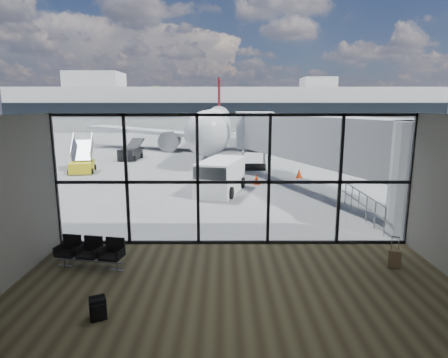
{
  "coord_description": "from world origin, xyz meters",
  "views": [
    {
      "loc": [
        -0.34,
        -12.37,
        4.74
      ],
      "look_at": [
        -0.31,
        3.0,
        1.71
      ],
      "focal_mm": 30.0,
      "sensor_mm": 36.0,
      "label": 1
    }
  ],
  "objects_px": {
    "backpack": "(98,309)",
    "airliner": "(215,124)",
    "seating_row": "(91,251)",
    "mobile_stairs": "(82,165)",
    "suitcase": "(394,259)",
    "service_van": "(220,176)",
    "belt_loader": "(131,153)"
  },
  "relations": [
    {
      "from": "backpack",
      "to": "belt_loader",
      "type": "height_order",
      "value": "belt_loader"
    },
    {
      "from": "suitcase",
      "to": "service_van",
      "type": "height_order",
      "value": "service_van"
    },
    {
      "from": "airliner",
      "to": "backpack",
      "type": "bearing_deg",
      "value": -92.02
    },
    {
      "from": "backpack",
      "to": "airliner",
      "type": "xyz_separation_m",
      "value": [
        1.92,
        34.53,
        2.39
      ]
    },
    {
      "from": "airliner",
      "to": "belt_loader",
      "type": "distance_m",
      "value": 11.84
    },
    {
      "from": "seating_row",
      "to": "mobile_stairs",
      "type": "distance_m",
      "value": 17.39
    },
    {
      "from": "backpack",
      "to": "airliner",
      "type": "height_order",
      "value": "airliner"
    },
    {
      "from": "service_van",
      "to": "mobile_stairs",
      "type": "distance_m",
      "value": 11.97
    },
    {
      "from": "backpack",
      "to": "airliner",
      "type": "bearing_deg",
      "value": 62.74
    },
    {
      "from": "seating_row",
      "to": "airliner",
      "type": "distance_m",
      "value": 31.92
    },
    {
      "from": "airliner",
      "to": "suitcase",
      "type": "bearing_deg",
      "value": -78.21
    },
    {
      "from": "service_van",
      "to": "airliner",
      "type": "bearing_deg",
      "value": 107.33
    },
    {
      "from": "suitcase",
      "to": "airliner",
      "type": "height_order",
      "value": "airliner"
    },
    {
      "from": "airliner",
      "to": "mobile_stairs",
      "type": "xyz_separation_m",
      "value": [
        -9.3,
        -15.48,
        -2.13
      ]
    },
    {
      "from": "seating_row",
      "to": "mobile_stairs",
      "type": "relative_size",
      "value": 0.61
    },
    {
      "from": "service_van",
      "to": "backpack",
      "type": "bearing_deg",
      "value": -86.53
    },
    {
      "from": "seating_row",
      "to": "belt_loader",
      "type": "distance_m",
      "value": 23.04
    },
    {
      "from": "suitcase",
      "to": "belt_loader",
      "type": "height_order",
      "value": "belt_loader"
    },
    {
      "from": "seating_row",
      "to": "airliner",
      "type": "xyz_separation_m",
      "value": [
        3.02,
        31.7,
        2.15
      ]
    },
    {
      "from": "suitcase",
      "to": "service_van",
      "type": "distance_m",
      "value": 11.13
    },
    {
      "from": "mobile_stairs",
      "to": "backpack",
      "type": "bearing_deg",
      "value": -81.43
    },
    {
      "from": "belt_loader",
      "to": "mobile_stairs",
      "type": "relative_size",
      "value": 1.16
    },
    {
      "from": "mobile_stairs",
      "to": "suitcase",
      "type": "bearing_deg",
      "value": -59.54
    },
    {
      "from": "backpack",
      "to": "mobile_stairs",
      "type": "height_order",
      "value": "mobile_stairs"
    },
    {
      "from": "backpack",
      "to": "suitcase",
      "type": "distance_m",
      "value": 8.34
    },
    {
      "from": "suitcase",
      "to": "backpack",
      "type": "bearing_deg",
      "value": -143.27
    },
    {
      "from": "mobile_stairs",
      "to": "airliner",
      "type": "bearing_deg",
      "value": 46.4
    },
    {
      "from": "mobile_stairs",
      "to": "seating_row",
      "type": "bearing_deg",
      "value": -81.47
    },
    {
      "from": "seating_row",
      "to": "airliner",
      "type": "height_order",
      "value": "airliner"
    },
    {
      "from": "backpack",
      "to": "suitcase",
      "type": "xyz_separation_m",
      "value": [
        7.89,
        2.72,
        0.02
      ]
    },
    {
      "from": "service_van",
      "to": "belt_loader",
      "type": "distance_m",
      "value": 15.25
    },
    {
      "from": "backpack",
      "to": "service_van",
      "type": "height_order",
      "value": "service_van"
    }
  ]
}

